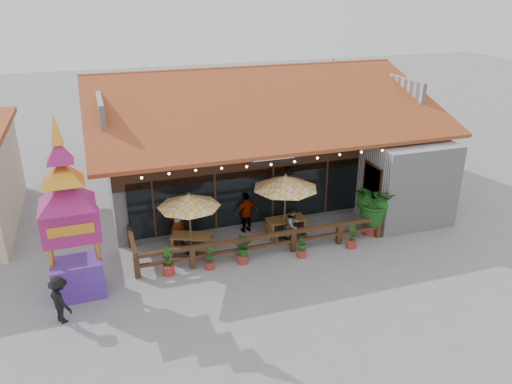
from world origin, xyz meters
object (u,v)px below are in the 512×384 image
object	(u,v)px
umbrella_left	(189,201)
pedestrian	(60,300)
thai_sign_tower	(66,198)
umbrella_right	(285,182)
picnic_table_left	(191,241)
tropical_plant	(373,201)
picnic_table_right	(286,224)

from	to	relation	value
umbrella_left	pedestrian	distance (m)	5.69
thai_sign_tower	umbrella_right	bearing A→B (deg)	11.23
umbrella_right	picnic_table_left	bearing A→B (deg)	179.81
umbrella_right	tropical_plant	xyz separation A→B (m)	(3.58, -0.77, -0.98)
picnic_table_right	pedestrian	size ratio (longest dim) A/B	1.05
picnic_table_right	umbrella_left	bearing A→B (deg)	-176.73
picnic_table_left	tropical_plant	world-z (taller)	tropical_plant
thai_sign_tower	tropical_plant	world-z (taller)	thai_sign_tower
thai_sign_tower	pedestrian	distance (m)	3.12
picnic_table_right	thai_sign_tower	bearing A→B (deg)	-167.93
picnic_table_right	tropical_plant	bearing A→B (deg)	-15.02
umbrella_left	pedestrian	world-z (taller)	umbrella_left
tropical_plant	umbrella_right	bearing A→B (deg)	167.82
picnic_table_right	tropical_plant	xyz separation A→B (m)	(3.44, -0.92, 0.95)
umbrella_left	thai_sign_tower	bearing A→B (deg)	-159.84
umbrella_left	picnic_table_right	world-z (taller)	umbrella_left
picnic_table_right	pedestrian	world-z (taller)	pedestrian
picnic_table_left	thai_sign_tower	bearing A→B (deg)	-158.87
picnic_table_left	picnic_table_right	xyz separation A→B (m)	(4.01, 0.14, 0.02)
umbrella_right	tropical_plant	distance (m)	3.79
umbrella_right	pedestrian	bearing A→B (deg)	-160.60
tropical_plant	pedestrian	bearing A→B (deg)	-169.53
pedestrian	picnic_table_left	bearing A→B (deg)	-88.02
umbrella_right	picnic_table_right	xyz separation A→B (m)	(0.13, 0.15, -1.93)
picnic_table_left	tropical_plant	distance (m)	7.56
picnic_table_left	umbrella_left	bearing A→B (deg)	-109.06
umbrella_right	picnic_table_left	distance (m)	4.34
umbrella_right	tropical_plant	world-z (taller)	umbrella_right
tropical_plant	pedestrian	world-z (taller)	tropical_plant
umbrella_left	picnic_table_left	size ratio (longest dim) A/B	1.45
umbrella_right	picnic_table_left	size ratio (longest dim) A/B	1.44
picnic_table_right	tropical_plant	distance (m)	3.69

